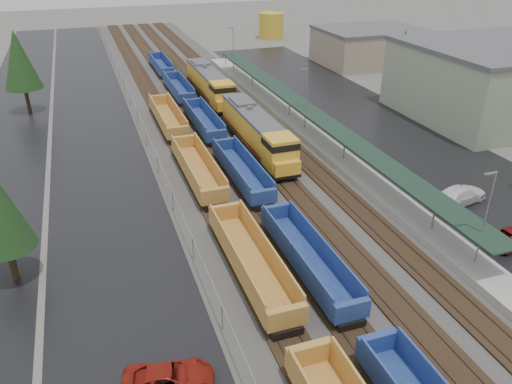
{
  "coord_description": "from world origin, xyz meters",
  "views": [
    {
      "loc": [
        -15.28,
        -2.86,
        21.92
      ],
      "look_at": [
        -2.67,
        33.32,
        2.0
      ],
      "focal_mm": 35.0,
      "sensor_mm": 36.0,
      "label": 1
    }
  ],
  "objects_px": {
    "locomotive_trail": "(210,84)",
    "parked_car_east_c": "(461,195)",
    "well_string_yellow": "(251,261)",
    "well_string_blue": "(242,171)",
    "storage_tank": "(271,26)",
    "parked_car_west_c": "(169,379)",
    "locomotive_lead": "(257,132)"
  },
  "relations": [
    {
      "from": "locomotive_trail",
      "to": "parked_car_east_c",
      "type": "relative_size",
      "value": 3.46
    },
    {
      "from": "well_string_yellow",
      "to": "well_string_blue",
      "type": "xyz_separation_m",
      "value": [
        4.0,
        14.73,
        -0.06
      ]
    },
    {
      "from": "storage_tank",
      "to": "parked_car_west_c",
      "type": "height_order",
      "value": "storage_tank"
    },
    {
      "from": "well_string_blue",
      "to": "parked_car_east_c",
      "type": "relative_size",
      "value": 19.27
    },
    {
      "from": "locomotive_trail",
      "to": "parked_car_east_c",
      "type": "bearing_deg",
      "value": -70.68
    },
    {
      "from": "well_string_yellow",
      "to": "locomotive_trail",
      "type": "bearing_deg",
      "value": 79.32
    },
    {
      "from": "parked_car_west_c",
      "to": "locomotive_trail",
      "type": "bearing_deg",
      "value": -6.19
    },
    {
      "from": "locomotive_trail",
      "to": "parked_car_west_c",
      "type": "relative_size",
      "value": 3.92
    },
    {
      "from": "locomotive_lead",
      "to": "storage_tank",
      "type": "height_order",
      "value": "storage_tank"
    },
    {
      "from": "locomotive_lead",
      "to": "well_string_yellow",
      "type": "xyz_separation_m",
      "value": [
        -8.0,
        -21.4,
        -1.17
      ]
    },
    {
      "from": "parked_car_west_c",
      "to": "well_string_blue",
      "type": "bearing_deg",
      "value": -15.78
    },
    {
      "from": "locomotive_lead",
      "to": "locomotive_trail",
      "type": "bearing_deg",
      "value": 90.0
    },
    {
      "from": "locomotive_trail",
      "to": "storage_tank",
      "type": "distance_m",
      "value": 49.66
    },
    {
      "from": "locomotive_lead",
      "to": "parked_car_west_c",
      "type": "bearing_deg",
      "value": -117.59
    },
    {
      "from": "locomotive_trail",
      "to": "parked_car_west_c",
      "type": "xyz_separation_m",
      "value": [
        -15.43,
        -50.53,
        -1.66
      ]
    },
    {
      "from": "well_string_yellow",
      "to": "well_string_blue",
      "type": "distance_m",
      "value": 15.26
    },
    {
      "from": "locomotive_lead",
      "to": "locomotive_trail",
      "type": "xyz_separation_m",
      "value": [
        0.0,
        21.0,
        0.0
      ]
    },
    {
      "from": "storage_tank",
      "to": "parked_car_west_c",
      "type": "xyz_separation_m",
      "value": [
        -41.12,
        -93.02,
        -2.18
      ]
    },
    {
      "from": "locomotive_lead",
      "to": "parked_car_east_c",
      "type": "relative_size",
      "value": 3.46
    },
    {
      "from": "well_string_yellow",
      "to": "storage_tank",
      "type": "distance_m",
      "value": 91.36
    },
    {
      "from": "well_string_blue",
      "to": "locomotive_lead",
      "type": "bearing_deg",
      "value": 59.06
    },
    {
      "from": "storage_tank",
      "to": "parked_car_west_c",
      "type": "bearing_deg",
      "value": -113.85
    },
    {
      "from": "locomotive_trail",
      "to": "well_string_yellow",
      "type": "relative_size",
      "value": 0.24
    },
    {
      "from": "locomotive_trail",
      "to": "parked_car_west_c",
      "type": "height_order",
      "value": "locomotive_trail"
    },
    {
      "from": "locomotive_lead",
      "to": "well_string_blue",
      "type": "relative_size",
      "value": 0.18
    },
    {
      "from": "locomotive_trail",
      "to": "well_string_blue",
      "type": "relative_size",
      "value": 0.18
    },
    {
      "from": "locomotive_lead",
      "to": "well_string_yellow",
      "type": "distance_m",
      "value": 22.88
    },
    {
      "from": "well_string_yellow",
      "to": "storage_tank",
      "type": "relative_size",
      "value": 13.96
    },
    {
      "from": "locomotive_lead",
      "to": "parked_car_east_c",
      "type": "bearing_deg",
      "value": -52.29
    },
    {
      "from": "parked_car_east_c",
      "to": "storage_tank",
      "type": "bearing_deg",
      "value": -21.71
    },
    {
      "from": "well_string_yellow",
      "to": "well_string_blue",
      "type": "height_order",
      "value": "well_string_yellow"
    },
    {
      "from": "well_string_blue",
      "to": "storage_tank",
      "type": "xyz_separation_m",
      "value": [
        29.7,
        70.17,
        1.75
      ]
    }
  ]
}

